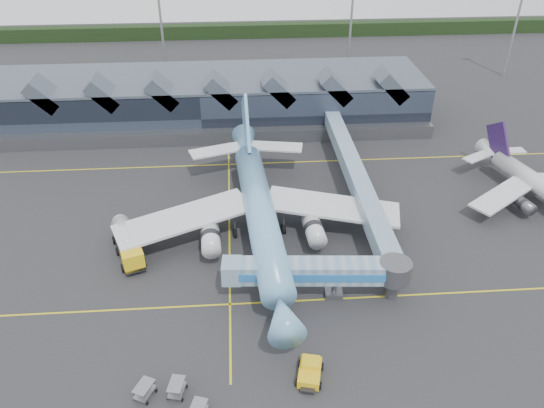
{
  "coord_description": "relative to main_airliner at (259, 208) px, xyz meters",
  "views": [
    {
      "loc": [
        1.69,
        -56.34,
        45.93
      ],
      "look_at": [
        6.27,
        6.64,
        5.0
      ],
      "focal_mm": 35.0,
      "sensor_mm": 36.0,
      "label": 1
    }
  ],
  "objects": [
    {
      "name": "baggage_carts",
      "position": [
        -10.24,
        -29.29,
        -3.64
      ],
      "size": [
        7.78,
        7.65,
        1.58
      ],
      "rotation": [
        0.0,
        0.0,
        -0.31
      ],
      "color": "gray",
      "rests_on": "ground"
    },
    {
      "name": "regional_jet",
      "position": [
        44.31,
        5.42,
        -1.38
      ],
      "size": [
        25.5,
        28.44,
        9.9
      ],
      "rotation": [
        0.0,
        0.0,
        0.27
      ],
      "color": "silver",
      "rests_on": "ground"
    },
    {
      "name": "fuel_truck",
      "position": [
        -18.44,
        -3.36,
        -2.46
      ],
      "size": [
        5.98,
        10.88,
        3.68
      ],
      "rotation": [
        0.0,
        0.0,
        0.34
      ],
      "color": "black",
      "rests_on": "ground"
    },
    {
      "name": "tree_line_far",
      "position": [
        -4.42,
        103.43,
        -2.52
      ],
      "size": [
        260.0,
        4.0,
        4.0
      ],
      "primitive_type": "cube",
      "color": "black",
      "rests_on": "ground"
    },
    {
      "name": "pushback_tug",
      "position": [
        3.94,
        -26.13,
        -3.69
      ],
      "size": [
        3.39,
        4.56,
        1.86
      ],
      "rotation": [
        0.0,
        0.0,
        -0.24
      ],
      "color": "yellow",
      "rests_on": "ground"
    },
    {
      "name": "main_airliner",
      "position": [
        0.0,
        0.0,
        0.0
      ],
      "size": [
        41.58,
        47.93,
        15.39
      ],
      "rotation": [
        0.0,
        0.0,
        0.07
      ],
      "color": "#6799D2",
      "rests_on": "ground"
    },
    {
      "name": "terminal",
      "position": [
        -9.49,
        40.78,
        0.36
      ],
      "size": [
        90.0,
        22.25,
        12.52
      ],
      "color": "black",
      "rests_on": "ground"
    },
    {
      "name": "light_masts",
      "position": [
        16.58,
        56.23,
        7.97
      ],
      "size": [
        132.4,
        42.56,
        22.45
      ],
      "color": "gray",
      "rests_on": "ground"
    },
    {
      "name": "jet_bridge",
      "position": [
        7.62,
        -13.94,
        -0.65
      ],
      "size": [
        23.07,
        5.0,
        5.5
      ],
      "rotation": [
        0.0,
        0.0,
        -0.07
      ],
      "color": "#6588A8",
      "rests_on": "ground"
    },
    {
      "name": "ground",
      "position": [
        -4.42,
        -6.57,
        -4.52
      ],
      "size": [
        260.0,
        260.0,
        0.0
      ],
      "primitive_type": "plane",
      "color": "#252527",
      "rests_on": "ground"
    },
    {
      "name": "taxi_stripes",
      "position": [
        -4.42,
        3.43,
        -4.52
      ],
      "size": [
        120.0,
        60.0,
        0.01
      ],
      "color": "gold",
      "rests_on": "ground"
    }
  ]
}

